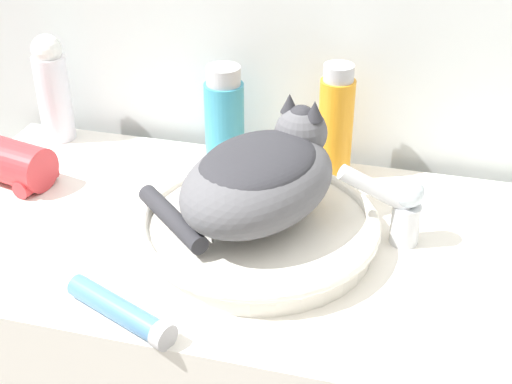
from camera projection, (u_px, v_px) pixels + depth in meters
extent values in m
cylinder|color=white|center=(258.00, 232.00, 1.08)|extent=(0.35, 0.35, 0.04)
torus|color=white|center=(258.00, 222.00, 1.07)|extent=(0.37, 0.37, 0.02)
ellipsoid|color=#56565B|center=(258.00, 182.00, 1.04)|extent=(0.28, 0.33, 0.12)
ellipsoid|color=#2D2D33|center=(258.00, 163.00, 1.02)|extent=(0.22, 0.25, 0.05)
sphere|color=#56565B|center=(301.00, 133.00, 1.09)|extent=(0.08, 0.08, 0.08)
sphere|color=#2D2D33|center=(301.00, 119.00, 1.08)|extent=(0.05, 0.05, 0.05)
cone|color=#2D2D33|center=(315.00, 110.00, 1.06)|extent=(0.03, 0.03, 0.03)
cone|color=#2D2D33|center=(289.00, 103.00, 1.08)|extent=(0.03, 0.03, 0.03)
cylinder|color=#2D2D33|center=(172.00, 218.00, 1.04)|extent=(0.14, 0.13, 0.03)
cylinder|color=silver|center=(405.00, 224.00, 1.07)|extent=(0.04, 0.04, 0.06)
cylinder|color=silver|center=(375.00, 189.00, 1.04)|extent=(0.12, 0.05, 0.08)
sphere|color=silver|center=(409.00, 193.00, 1.05)|extent=(0.05, 0.05, 0.05)
cylinder|color=orange|center=(335.00, 128.00, 1.23)|extent=(0.06, 0.06, 0.18)
cylinder|color=#B7B7BC|center=(339.00, 73.00, 1.18)|extent=(0.05, 0.05, 0.03)
cylinder|color=teal|center=(225.00, 122.00, 1.28)|extent=(0.07, 0.07, 0.15)
cylinder|color=#B7B7BC|center=(223.00, 76.00, 1.24)|extent=(0.06, 0.06, 0.03)
cylinder|color=silver|center=(54.00, 98.00, 1.35)|extent=(0.06, 0.06, 0.17)
sphere|color=white|center=(46.00, 49.00, 1.30)|extent=(0.06, 0.06, 0.06)
cylinder|color=#4C7FB2|center=(115.00, 308.00, 0.93)|extent=(0.16, 0.09, 0.03)
cylinder|color=#B7B7BC|center=(163.00, 336.00, 0.89)|extent=(0.03, 0.04, 0.04)
cylinder|color=#C63338|center=(13.00, 162.00, 1.23)|extent=(0.15, 0.11, 0.08)
cylinder|color=#C63338|center=(36.00, 180.00, 1.22)|extent=(0.05, 0.09, 0.03)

